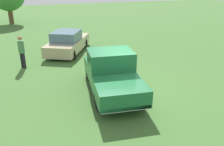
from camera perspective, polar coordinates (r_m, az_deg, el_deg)
The scene contains 4 objects.
ground_plane at distance 10.55m, azimuth 4.10°, elevation -3.71°, with size 80.00×80.00×0.00m, color #3D662D.
pickup_truck at distance 9.88m, azimuth -0.15°, elevation 0.38°, with size 4.81×2.49×1.80m.
sedan_near at distance 15.87m, azimuth -10.84°, elevation 7.38°, with size 4.70×3.73×1.46m.
person_bystander at distance 13.51m, azimuth -21.38°, elevation 5.28°, with size 0.45×0.45×1.80m.
Camera 1 is at (-8.59, 4.06, 4.56)m, focal length 37.17 mm.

